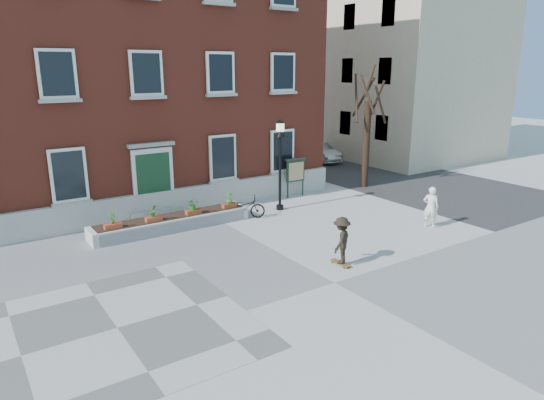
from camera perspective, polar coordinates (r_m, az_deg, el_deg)
ground at (r=14.36m, az=7.40°, el=-9.64°), size 100.00×100.00×0.00m
checker_patch at (r=12.56m, az=-17.74°, el=-14.15°), size 6.00×6.00×0.01m
bicycle at (r=19.93m, az=-3.40°, el=-0.86°), size 1.86×1.40×0.94m
parked_car at (r=32.19m, az=5.42°, el=5.66°), size 1.59×3.86×1.24m
bystander at (r=19.71m, az=18.17°, el=-0.78°), size 0.65×0.71×1.62m
brick_building at (r=24.58m, az=-18.82°, el=15.23°), size 18.40×10.85×12.60m
planter_assembly at (r=19.03m, az=-11.65°, el=-2.47°), size 6.20×1.12×1.15m
bare_tree at (r=25.25m, az=11.09°, el=7.73°), size 1.83×1.83×6.16m
side_street at (r=39.77m, az=8.57°, el=16.68°), size 15.20×36.00×14.50m
lamp_post at (r=20.66m, az=0.96°, el=5.64°), size 0.40×0.40×3.93m
notice_board at (r=23.09m, az=2.79°, el=3.45°), size 1.10×0.16×1.87m
skateboarder at (r=15.30m, az=8.17°, el=-4.73°), size 1.12×0.97×1.57m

